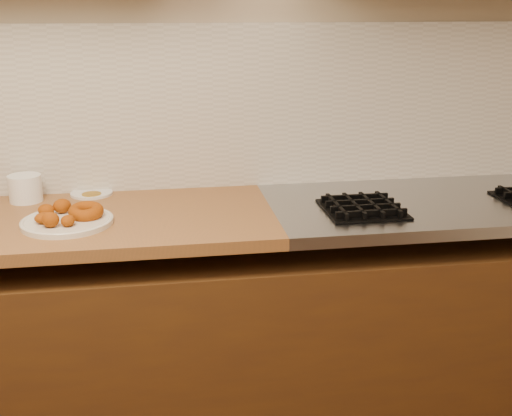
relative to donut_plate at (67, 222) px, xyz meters
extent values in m
cube|color=tan|center=(0.17, 0.38, 0.44)|extent=(4.00, 0.02, 2.70)
cube|color=#4C2C0F|center=(0.17, 0.07, -0.52)|extent=(3.60, 0.60, 0.77)
cube|color=#9EA0A5|center=(1.32, 0.07, -0.03)|extent=(1.30, 0.62, 0.04)
cube|color=beige|center=(0.17, 0.37, 0.29)|extent=(3.60, 0.02, 0.60)
cube|color=black|center=(0.97, -0.01, -0.01)|extent=(0.26, 0.26, 0.01)
cube|color=black|center=(0.88, -0.01, 0.01)|extent=(0.01, 0.24, 0.02)
cube|color=black|center=(0.97, -0.10, 0.01)|extent=(0.24, 0.01, 0.02)
cube|color=black|center=(0.94, -0.01, 0.01)|extent=(0.01, 0.24, 0.02)
cube|color=black|center=(0.97, -0.04, 0.01)|extent=(0.24, 0.01, 0.02)
cube|color=black|center=(1.00, -0.01, 0.01)|extent=(0.01, 0.24, 0.02)
cube|color=black|center=(0.97, 0.02, 0.01)|extent=(0.24, 0.01, 0.02)
cube|color=black|center=(1.06, -0.01, 0.01)|extent=(0.01, 0.24, 0.02)
cube|color=black|center=(0.97, 0.08, 0.01)|extent=(0.24, 0.01, 0.02)
cylinder|color=silver|center=(0.00, 0.00, 0.00)|extent=(0.29, 0.29, 0.02)
torus|color=#9A4804|center=(0.06, 0.02, 0.03)|extent=(0.13, 0.13, 0.05)
ellipsoid|color=#9A4804|center=(-0.07, 0.05, 0.03)|extent=(0.07, 0.07, 0.04)
ellipsoid|color=#9A4804|center=(-0.07, -0.02, 0.02)|extent=(0.08, 0.08, 0.03)
ellipsoid|color=#9A4804|center=(-0.04, -0.07, 0.03)|extent=(0.06, 0.06, 0.05)
ellipsoid|color=#9A4804|center=(0.01, -0.07, 0.03)|extent=(0.05, 0.05, 0.03)
ellipsoid|color=#9A4804|center=(-0.02, 0.07, 0.03)|extent=(0.07, 0.07, 0.05)
cylinder|color=white|center=(-0.17, 0.28, 0.04)|extent=(0.12, 0.12, 0.09)
cylinder|color=silver|center=(0.05, 0.33, 0.00)|extent=(0.15, 0.15, 0.01)
cylinder|color=#BB8A20|center=(0.05, 0.30, 0.00)|extent=(0.08, 0.08, 0.01)
camera|label=1|loc=(0.28, -1.98, 0.66)|focal=45.00mm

